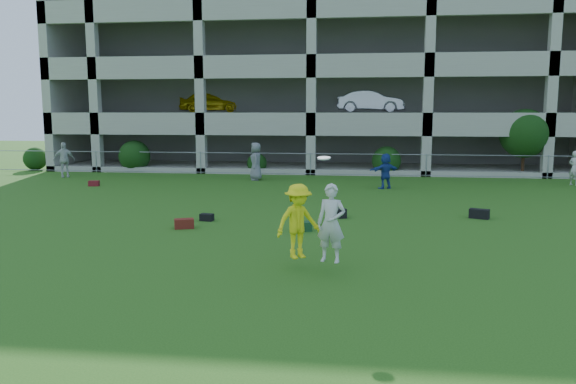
# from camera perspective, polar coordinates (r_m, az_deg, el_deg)

# --- Properties ---
(ground) EXTENTS (100.00, 100.00, 0.00)m
(ground) POSITION_cam_1_polar(r_m,az_deg,el_deg) (11.38, -6.33, -9.07)
(ground) COLOR #235114
(ground) RESTS_ON ground
(bystander_b) EXTENTS (1.12, 0.94, 1.80)m
(bystander_b) POSITION_cam_1_polar(r_m,az_deg,el_deg) (31.14, -21.81, 3.06)
(bystander_b) COLOR silver
(bystander_b) RESTS_ON ground
(bystander_c) EXTENTS (0.77, 1.01, 1.86)m
(bystander_c) POSITION_cam_1_polar(r_m,az_deg,el_deg) (27.69, -3.29, 3.13)
(bystander_c) COLOR slate
(bystander_c) RESTS_ON ground
(bystander_d) EXTENTS (1.45, 1.17, 1.55)m
(bystander_d) POSITION_cam_1_polar(r_m,az_deg,el_deg) (24.96, 9.87, 2.11)
(bystander_d) COLOR #204094
(bystander_d) RESTS_ON ground
(bystander_e) EXTENTS (0.66, 0.69, 1.59)m
(bystander_e) POSITION_cam_1_polar(r_m,az_deg,el_deg) (28.85, 27.12, 2.17)
(bystander_e) COLOR silver
(bystander_e) RESTS_ON ground
(bag_red_a) EXTENTS (0.62, 0.48, 0.28)m
(bag_red_a) POSITION_cam_1_polar(r_m,az_deg,el_deg) (16.57, -10.51, -3.17)
(bag_red_a) COLOR #510D13
(bag_red_a) RESTS_ON ground
(bag_black_b) EXTENTS (0.44, 0.32, 0.22)m
(bag_black_b) POSITION_cam_1_polar(r_m,az_deg,el_deg) (17.60, -8.25, -2.56)
(bag_black_b) COLOR black
(bag_black_b) RESTS_ON ground
(bag_green_c) EXTENTS (0.59, 0.49, 0.26)m
(bag_green_c) POSITION_cam_1_polar(r_m,az_deg,el_deg) (15.96, 1.45, -3.51)
(bag_green_c) COLOR #15391B
(bag_green_c) RESTS_ON ground
(crate_d) EXTENTS (0.46, 0.46, 0.30)m
(crate_d) POSITION_cam_1_polar(r_m,az_deg,el_deg) (17.97, 5.28, -2.16)
(crate_d) COLOR black
(crate_d) RESTS_ON ground
(bag_black_e) EXTENTS (0.67, 0.50, 0.30)m
(bag_black_e) POSITION_cam_1_polar(r_m,az_deg,el_deg) (18.80, 18.86, -2.11)
(bag_black_e) COLOR black
(bag_black_e) RESTS_ON ground
(bag_red_f) EXTENTS (0.49, 0.35, 0.24)m
(bag_red_f) POSITION_cam_1_polar(r_m,az_deg,el_deg) (26.99, -19.11, 0.83)
(bag_red_f) COLOR maroon
(bag_red_f) RESTS_ON ground
(frisbee_contest) EXTENTS (1.65, 1.10, 2.23)m
(frisbee_contest) POSITION_cam_1_polar(r_m,az_deg,el_deg) (11.93, 1.98, -3.03)
(frisbee_contest) COLOR yellow
(frisbee_contest) RESTS_ON ground
(parking_garage) EXTENTS (30.00, 14.00, 12.00)m
(parking_garage) POSITION_cam_1_polar(r_m,az_deg,el_deg) (38.43, 3.51, 12.13)
(parking_garage) COLOR #9E998C
(parking_garage) RESTS_ON ground
(fence) EXTENTS (36.06, 0.06, 1.20)m
(fence) POSITION_cam_1_polar(r_m,az_deg,el_deg) (29.79, 2.30, 2.88)
(fence) COLOR gray
(fence) RESTS_ON ground
(shrub_row) EXTENTS (34.38, 2.52, 3.50)m
(shrub_row) POSITION_cam_1_polar(r_m,az_deg,el_deg) (30.37, 11.11, 4.53)
(shrub_row) COLOR #163D11
(shrub_row) RESTS_ON ground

